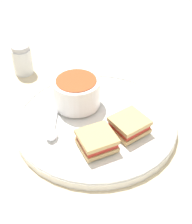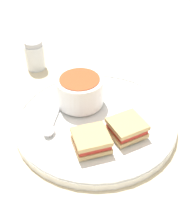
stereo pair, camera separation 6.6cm
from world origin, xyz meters
TOP-DOWN VIEW (x-y plane):
  - ground_plane at (0.00, 0.00)m, footprint 2.40×2.40m
  - plate at (0.00, 0.00)m, footprint 0.35×0.35m
  - soup_bowl at (-0.07, 0.01)m, footprint 0.11×0.11m
  - spoon at (-0.04, -0.09)m, footprint 0.07×0.09m
  - sandwich_half_near at (0.05, -0.06)m, footprint 0.09×0.09m
  - sandwich_half_far at (0.08, 0.01)m, footprint 0.08×0.08m
  - salt_shaker at (-0.28, 0.05)m, footprint 0.05×0.05m
  - menu_sheet at (-0.18, 0.31)m, footprint 0.22×0.27m

SIDE VIEW (x-z plane):
  - ground_plane at x=0.00m, z-range 0.00..0.00m
  - menu_sheet at x=-0.18m, z-range 0.00..0.00m
  - plate at x=0.00m, z-range 0.00..0.02m
  - spoon at x=-0.04m, z-range 0.02..0.03m
  - sandwich_half_near at x=0.05m, z-range 0.02..0.05m
  - sandwich_half_far at x=0.08m, z-range 0.02..0.05m
  - salt_shaker at x=-0.28m, z-range 0.00..0.08m
  - soup_bowl at x=-0.07m, z-range 0.02..0.09m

